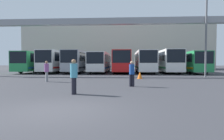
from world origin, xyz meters
TOP-DOWN VIEW (x-y plane):
  - ground_plane at (0.00, 0.00)m, footprint 200.00×200.00m
  - building_backdrop at (0.00, 44.60)m, footprint 43.79×12.00m
  - overhead_gantry at (0.00, 16.42)m, footprint 32.87×0.80m
  - bus_slot_0 at (-11.89, 25.09)m, footprint 2.53×12.10m
  - bus_slot_1 at (-8.49, 24.65)m, footprint 2.47×11.21m
  - bus_slot_2 at (-5.09, 24.47)m, footprint 2.48×10.85m
  - bus_slot_3 at (-1.70, 24.80)m, footprint 2.45×11.51m
  - bus_slot_4 at (1.70, 24.15)m, footprint 2.54×10.22m
  - bus_slot_5 at (5.09, 24.49)m, footprint 2.48×10.89m
  - bus_slot_6 at (8.49, 24.60)m, footprint 2.48×11.12m
  - bus_slot_7 at (11.89, 24.14)m, footprint 2.51×10.20m
  - pedestrian_mid_left at (2.61, 6.78)m, footprint 0.35×0.35m
  - pedestrian_near_center at (-0.34, 3.42)m, footprint 0.36×0.36m
  - pedestrian_far_center at (-4.20, 9.57)m, footprint 0.35×0.35m
  - traffic_cone at (3.59, 13.12)m, footprint 0.49×0.49m
  - lamp_post at (10.77, 15.77)m, footprint 0.36×0.36m

SIDE VIEW (x-z plane):
  - ground_plane at x=0.00m, z-range 0.00..0.00m
  - traffic_cone at x=3.59m, z-range 0.00..0.71m
  - pedestrian_mid_left at x=2.61m, z-range 0.05..1.72m
  - pedestrian_far_center at x=-4.20m, z-range 0.05..1.74m
  - pedestrian_near_center at x=-0.34m, z-range 0.05..1.78m
  - bus_slot_3 at x=-1.70m, z-range 0.23..3.24m
  - bus_slot_7 at x=11.89m, z-range 0.23..3.29m
  - bus_slot_0 at x=-11.89m, z-range 0.24..3.36m
  - bus_slot_5 at x=5.09m, z-range 0.24..3.48m
  - bus_slot_4 at x=1.70m, z-range 0.24..3.49m
  - bus_slot_2 at x=-5.09m, z-range 0.25..3.53m
  - bus_slot_1 at x=-8.49m, z-range 0.25..3.55m
  - bus_slot_6 at x=8.49m, z-range 0.25..3.58m
  - lamp_post at x=10.77m, z-range 0.36..8.95m
  - overhead_gantry at x=0.00m, z-range 2.32..8.87m
  - building_backdrop at x=0.00m, z-range 0.00..11.53m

